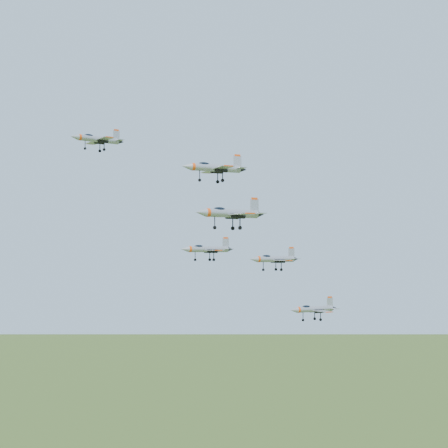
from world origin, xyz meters
TOP-DOWN VIEW (x-y plane):
  - jet_lead at (-13.10, 16.78)m, footprint 11.67×9.59m
  - jet_left_high at (3.37, -0.92)m, footprint 13.67×11.54m
  - jet_right_high at (-6.66, -19.48)m, footprint 12.80×10.65m
  - jet_left_low at (4.90, 3.73)m, footprint 11.48×9.66m
  - jet_right_low at (9.73, -11.27)m, footprint 10.63×8.90m
  - jet_trail at (28.17, -2.67)m, footprint 12.02×10.06m

SIDE VIEW (x-z plane):
  - jet_trail at x=28.17m, z-range 118.01..121.23m
  - jet_right_low at x=9.73m, z-range 129.07..131.91m
  - jet_left_low at x=4.90m, z-range 130.84..133.92m
  - jet_right_high at x=-6.66m, z-range 136.29..139.71m
  - jet_left_high at x=3.37m, z-range 146.33..150.01m
  - jet_lead at x=-13.10m, z-range 153.05..156.18m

